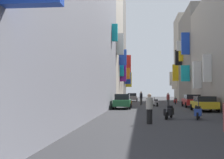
% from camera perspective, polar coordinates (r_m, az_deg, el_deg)
% --- Properties ---
extents(ground_plane, '(140.00, 140.00, 0.00)m').
position_cam_1_polar(ground_plane, '(34.54, 8.61, -5.20)').
color(ground_plane, '#2D2D30').
extents(building_left_near, '(7.37, 33.76, 13.66)m').
position_cam_1_polar(building_left_near, '(22.72, -10.43, 10.58)').
color(building_left_near, gray).
rests_on(building_left_near, ground).
extents(building_left_mid_a, '(7.28, 15.39, 21.60)m').
position_cam_1_polar(building_left_mid_a, '(47.15, -2.13, 8.75)').
color(building_left_mid_a, '#B2A899').
rests_on(building_left_mid_a, ground).
extents(building_left_mid_b, '(7.32, 10.86, 20.55)m').
position_cam_1_polar(building_left_mid_b, '(59.92, -0.47, 5.87)').
color(building_left_mid_b, slate).
rests_on(building_left_mid_b, ground).
extents(building_right_mid_c, '(7.29, 13.64, 14.32)m').
position_cam_1_polar(building_right_mid_c, '(50.60, 16.69, 3.94)').
color(building_right_mid_c, slate).
rests_on(building_right_mid_c, ground).
extents(building_right_far, '(7.28, 8.29, 16.30)m').
position_cam_1_polar(building_right_far, '(61.42, 14.67, 3.75)').
color(building_right_far, '#B2A899').
rests_on(building_right_far, ground).
extents(parked_car_green, '(1.85, 4.21, 1.54)m').
position_cam_1_polar(parked_car_green, '(31.95, 1.95, -4.04)').
color(parked_car_green, '#236638').
rests_on(parked_car_green, ground).
extents(parked_car_red, '(1.87, 4.39, 1.45)m').
position_cam_1_polar(parked_car_red, '(36.19, 14.69, -3.81)').
color(parked_car_red, '#B21E1E').
rests_on(parked_car_red, ground).
extents(parked_car_yellow, '(1.99, 4.08, 1.37)m').
position_cam_1_polar(parked_car_yellow, '(28.85, 16.85, -4.27)').
color(parked_car_yellow, gold).
rests_on(parked_car_yellow, ground).
extents(parked_car_grey, '(1.93, 4.03, 1.48)m').
position_cam_1_polar(parked_car_grey, '(56.04, 3.80, -3.28)').
color(parked_car_grey, slate).
rests_on(parked_car_grey, ground).
extents(scooter_blue, '(0.69, 1.78, 1.13)m').
position_cam_1_polar(scooter_blue, '(20.56, 15.82, -5.89)').
color(scooter_blue, '#2D4CAD').
rests_on(scooter_blue, ground).
extents(scooter_red, '(0.58, 1.77, 1.13)m').
position_cam_1_polar(scooter_red, '(43.65, 11.80, -3.95)').
color(scooter_red, red).
rests_on(scooter_red, ground).
extents(scooter_black, '(0.77, 1.87, 1.13)m').
position_cam_1_polar(scooter_black, '(20.54, 10.60, -5.94)').
color(scooter_black, black).
rests_on(scooter_black, ground).
extents(scooter_white, '(0.62, 1.80, 1.13)m').
position_cam_1_polar(scooter_white, '(38.30, 3.10, -4.24)').
color(scooter_white, silver).
rests_on(scooter_white, ground).
extents(scooter_silver, '(0.69, 1.77, 1.13)m').
position_cam_1_polar(scooter_silver, '(36.93, 8.16, -4.29)').
color(scooter_silver, '#ADADB2').
rests_on(scooter_silver, ground).
extents(scooter_orange, '(0.60, 1.82, 1.13)m').
position_cam_1_polar(scooter_orange, '(35.58, 3.30, -4.39)').
color(scooter_orange, orange).
rests_on(scooter_orange, ground).
extents(pedestrian_crossing, '(0.51, 0.51, 1.63)m').
position_cam_1_polar(pedestrian_crossing, '(38.66, 10.45, -3.67)').
color(pedestrian_crossing, '#3A3A3A').
rests_on(pedestrian_crossing, ground).
extents(pedestrian_near_right, '(0.53, 0.53, 1.68)m').
position_cam_1_polar(pedestrian_near_right, '(17.06, 7.01, -5.47)').
color(pedestrian_near_right, black).
rests_on(pedestrian_near_right, ground).
extents(pedestrian_far_away, '(0.38, 0.38, 1.80)m').
position_cam_1_polar(pedestrian_far_away, '(40.46, 5.46, -3.50)').
color(pedestrian_far_away, '#393939').
rests_on(pedestrian_far_away, ground).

